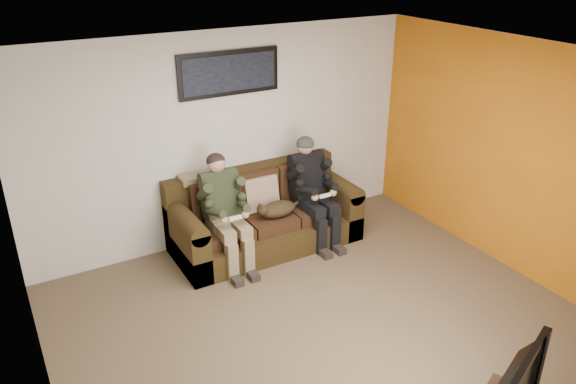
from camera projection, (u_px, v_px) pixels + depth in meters
floor at (326, 328)px, 5.56m from camera, size 5.00×5.00×0.00m
ceiling at (335, 65)px, 4.48m from camera, size 5.00×5.00×0.00m
wall_back at (227, 139)px, 6.79m from camera, size 5.00×0.00×5.00m
wall_front at (546, 361)px, 3.24m from camera, size 5.00×0.00×5.00m
wall_left at (30, 290)px, 3.89m from camera, size 0.00×4.50×4.50m
wall_right at (521, 160)px, 6.14m from camera, size 0.00×4.50×4.50m
accent_wall_right at (520, 160)px, 6.14m from camera, size 0.00×4.50×4.50m
sofa at (263, 217)px, 6.97m from camera, size 2.28×0.98×0.93m
throw_pillow at (261, 193)px, 6.87m from camera, size 0.44×0.21×0.43m
throw_blanket at (199, 177)px, 6.64m from camera, size 0.47×0.23×0.08m
person_left at (224, 205)px, 6.39m from camera, size 0.51×0.87×1.31m
person_right at (312, 184)px, 6.92m from camera, size 0.51×0.86×1.32m
cat at (276, 209)px, 6.72m from camera, size 0.66×0.26×0.24m
framed_poster at (229, 73)px, 6.46m from camera, size 1.25×0.05×0.52m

